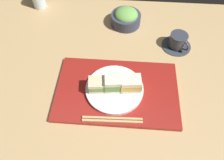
% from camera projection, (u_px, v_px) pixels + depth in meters
% --- Properties ---
extents(ground_plane, '(1.40, 1.00, 0.03)m').
position_uv_depth(ground_plane, '(108.00, 81.00, 0.85)').
color(ground_plane, tan).
extents(serving_tray, '(0.44, 0.28, 0.02)m').
position_uv_depth(serving_tray, '(117.00, 91.00, 0.80)').
color(serving_tray, maroon).
rests_on(serving_tray, ground_plane).
extents(sandwich_plate, '(0.21, 0.21, 0.01)m').
position_uv_depth(sandwich_plate, '(115.00, 89.00, 0.79)').
color(sandwich_plate, silver).
rests_on(sandwich_plate, serving_tray).
extents(sandwich_near, '(0.07, 0.06, 0.04)m').
position_uv_depth(sandwich_near, '(98.00, 84.00, 0.76)').
color(sandwich_near, beige).
rests_on(sandwich_near, sandwich_plate).
extents(sandwich_middle, '(0.07, 0.06, 0.06)m').
position_uv_depth(sandwich_middle, '(115.00, 83.00, 0.76)').
color(sandwich_middle, '#EFE5C1').
rests_on(sandwich_middle, sandwich_plate).
extents(sandwich_far, '(0.08, 0.06, 0.05)m').
position_uv_depth(sandwich_far, '(131.00, 84.00, 0.76)').
color(sandwich_far, '#EFE5C1').
rests_on(sandwich_far, sandwich_plate).
extents(salad_bowl, '(0.13, 0.13, 0.08)m').
position_uv_depth(salad_bowl, '(126.00, 17.00, 0.99)').
color(salad_bowl, '#33384C').
rests_on(salad_bowl, ground_plane).
extents(chopsticks_pair, '(0.20, 0.02, 0.01)m').
position_uv_depth(chopsticks_pair, '(112.00, 120.00, 0.72)').
color(chopsticks_pair, tan).
rests_on(chopsticks_pair, serving_tray).
extents(coffee_cup, '(0.12, 0.12, 0.06)m').
position_uv_depth(coffee_cup, '(178.00, 42.00, 0.92)').
color(coffee_cup, '#333842').
rests_on(coffee_cup, ground_plane).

